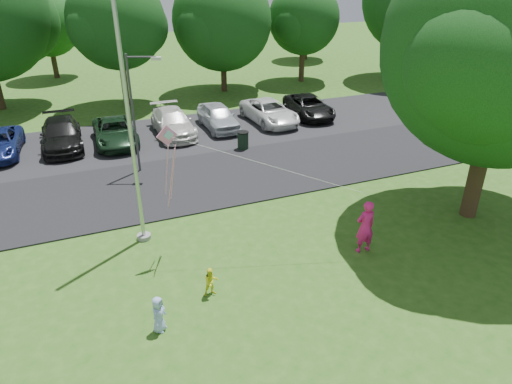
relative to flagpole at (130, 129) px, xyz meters
name	(u,v)px	position (x,y,z in m)	size (l,w,h in m)	color
ground	(292,298)	(3.50, -5.00, -4.17)	(120.00, 120.00, 0.00)	#2A5716
park_road	(206,179)	(3.50, 4.00, -4.14)	(60.00, 6.00, 0.06)	black
parking_strip	(174,135)	(3.50, 10.50, -4.14)	(42.00, 7.00, 0.06)	black
flagpole	(130,129)	(0.00, 0.00, 0.00)	(0.50, 0.50, 10.00)	#B7BABF
street_lamp	(137,104)	(1.06, 5.98, -0.86)	(1.47, 0.70, 5.50)	#3F3F44
trash_can	(243,141)	(6.46, 6.93, -3.67)	(0.62, 0.62, 0.99)	black
big_tree	(506,51)	(12.12, -3.15, 2.17)	(9.06, 8.35, 10.70)	#332316
tree_row	(161,15)	(5.09, 19.23, 1.55)	(64.35, 11.94, 10.88)	#332316
horizon_trees	(168,21)	(7.56, 28.88, 0.14)	(77.46, 7.20, 7.02)	#332316
parked_cars	(172,123)	(3.51, 10.61, -3.43)	(20.43, 5.33, 1.45)	navy
woman	(365,227)	(6.89, -3.65, -3.20)	(0.70, 0.46, 1.93)	#E01D79
child_yellow	(211,282)	(1.34, -3.92, -3.70)	(0.45, 0.35, 0.93)	yellow
child_blue	(159,314)	(-0.39, -4.81, -3.63)	(0.53, 0.34, 1.08)	#9AB2ED
kite	(172,149)	(1.05, -1.30, -0.38)	(6.30, 2.69, 2.89)	pink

